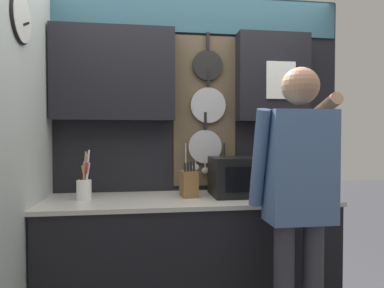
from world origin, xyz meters
name	(u,v)px	position (x,y,z in m)	size (l,w,h in m)	color
base_cabinet_counter	(189,260)	(0.00, 0.00, 0.46)	(2.07, 0.66, 0.92)	black
back_wall_unit	(183,117)	(-0.01, 0.30, 1.52)	(2.64, 0.22, 2.51)	black
side_wall	(16,153)	(-1.05, -0.38, 1.27)	(0.07, 1.60, 2.51)	silver
microwave	(246,176)	(0.44, 0.03, 1.06)	(0.52, 0.36, 0.29)	black
knife_block	(189,184)	(0.00, 0.03, 1.02)	(0.13, 0.16, 0.27)	brown
utensil_crock	(84,187)	(-0.75, 0.03, 1.01)	(0.10, 0.10, 0.35)	white
person	(298,189)	(0.57, -0.58, 1.06)	(0.54, 0.67, 1.77)	#383842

